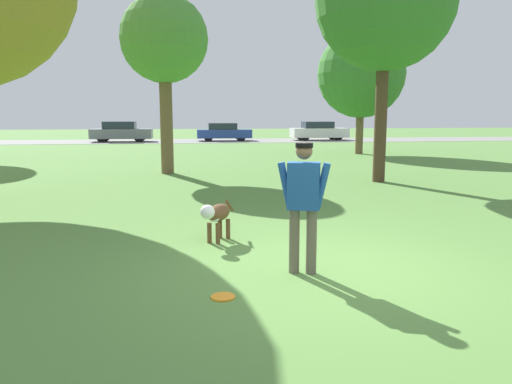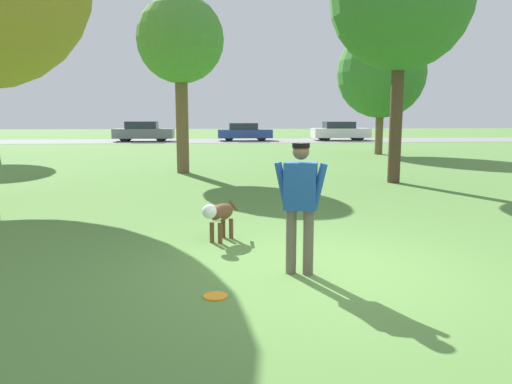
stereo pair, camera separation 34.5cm
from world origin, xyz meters
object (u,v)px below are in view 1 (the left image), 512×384
object	(u,v)px
person	(303,198)
parked_car_grey	(121,132)
dog	(217,215)
tree_near_right	(385,1)
tree_mid_center	(164,41)
tree_far_right	(361,74)
parked_car_white	(319,131)
frisbee	(223,297)
parked_car_blue	(224,132)

from	to	relation	value
person	parked_car_grey	world-z (taller)	person
dog	tree_near_right	world-z (taller)	tree_near_right
tree_near_right	tree_mid_center	distance (m)	6.91
tree_far_right	parked_car_grey	distance (m)	18.38
tree_mid_center	parked_car_white	size ratio (longest dim) A/B	1.38
dog	frisbee	xyz separation A→B (m)	(-0.07, -2.40, -0.42)
dog	tree_mid_center	world-z (taller)	tree_mid_center
dog	tree_mid_center	size ratio (longest dim) A/B	0.16
person	tree_far_right	distance (m)	19.51
tree_mid_center	tree_near_right	bearing A→B (deg)	-25.22
dog	tree_near_right	xyz separation A→B (m)	(5.10, 6.34, 4.63)
tree_mid_center	parked_car_blue	size ratio (longest dim) A/B	1.47
frisbee	parked_car_grey	size ratio (longest dim) A/B	0.06
tree_near_right	parked_car_grey	xyz separation A→B (m)	(-10.20, 22.48, -4.36)
parked_car_grey	parked_car_blue	world-z (taller)	parked_car_grey
frisbee	parked_car_white	bearing A→B (deg)	73.43
dog	parked_car_blue	bearing A→B (deg)	-153.29
tree_far_right	parked_car_white	size ratio (longest dim) A/B	1.44
frisbee	tree_mid_center	xyz separation A→B (m)	(-1.04, 11.66, 4.28)
tree_far_right	parked_car_blue	size ratio (longest dim) A/B	1.52
tree_mid_center	parked_car_grey	world-z (taller)	tree_mid_center
parked_car_grey	tree_near_right	bearing A→B (deg)	-64.79
frisbee	parked_car_grey	world-z (taller)	parked_car_grey
parked_car_blue	person	bearing A→B (deg)	-92.11
tree_far_right	parked_car_blue	xyz separation A→B (m)	(-5.82, 12.70, -3.23)
person	parked_car_white	distance (m)	31.88
parked_car_white	frisbee	bearing A→B (deg)	-106.94
frisbee	tree_far_right	size ratio (longest dim) A/B	0.04
tree_near_right	parked_car_blue	world-z (taller)	tree_near_right
person	parked_car_white	size ratio (longest dim) A/B	0.39
parked_car_blue	tree_mid_center	bearing A→B (deg)	-99.31
frisbee	parked_car_blue	size ratio (longest dim) A/B	0.07
person	parked_car_white	world-z (taller)	person
parked_car_grey	parked_car_white	size ratio (longest dim) A/B	1.01
person	parked_car_grey	size ratio (longest dim) A/B	0.38
tree_near_right	tree_far_right	distance (m)	10.44
tree_near_right	parked_car_blue	size ratio (longest dim) A/B	1.79
tree_near_right	tree_far_right	size ratio (longest dim) A/B	1.17
tree_near_right	tree_far_right	bearing A→B (deg)	73.90
dog	frisbee	size ratio (longest dim) A/B	3.40
parked_car_grey	parked_car_white	distance (m)	14.40
parked_car_grey	parked_car_blue	bearing A→B (deg)	2.25
dog	tree_near_right	size ratio (longest dim) A/B	0.13
frisbee	parked_car_grey	xyz separation A→B (m)	(-5.03, 31.21, 0.69)
parked_car_white	tree_mid_center	bearing A→B (deg)	-118.06
dog	tree_far_right	xyz separation A→B (m)	(7.97, 16.30, 3.44)
tree_near_right	parked_car_grey	world-z (taller)	tree_near_right
frisbee	tree_near_right	size ratio (longest dim) A/B	0.04
dog	frisbee	bearing A→B (deg)	29.22
tree_near_right	tree_far_right	world-z (taller)	tree_near_right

